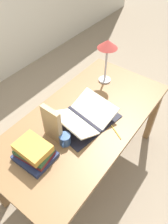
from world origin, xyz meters
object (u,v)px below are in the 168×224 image
book_stack_tall (34,152)px  reading_lamp (107,48)px  open_book (84,117)px  coffee_mug (65,139)px  book_standing_upright (52,124)px  pencil (115,130)px

book_stack_tall → reading_lamp: (0.98, 0.09, 0.27)m
open_book → coffee_mug: open_book is taller
book_stack_tall → coffee_mug: book_stack_tall is taller
book_standing_upright → coffee_mug: bearing=-85.1°
reading_lamp → pencil: reading_lamp is taller
reading_lamp → coffee_mug: 0.84m
pencil → book_standing_upright: bearing=134.2°
open_book → reading_lamp: (0.51, 0.15, 0.30)m
book_standing_upright → pencil: (0.31, -0.32, -0.14)m
coffee_mug → reading_lamp: bearing=12.3°
pencil → open_book: bearing=102.1°
coffee_mug → pencil: size_ratio=0.65×
pencil → reading_lamp: bearing=40.2°
book_stack_tall → book_standing_upright: size_ratio=0.88×
reading_lamp → pencil: 0.69m
book_stack_tall → book_standing_upright: book_standing_upright is taller
book_standing_upright → pencil: bearing=-43.9°
book_stack_tall → pencil: size_ratio=1.55×
book_stack_tall → coffee_mug: (0.21, -0.08, -0.02)m
book_stack_tall → book_standing_upright: bearing=5.8°
book_standing_upright → coffee_mug: 0.14m
book_stack_tall → open_book: bearing=-7.1°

